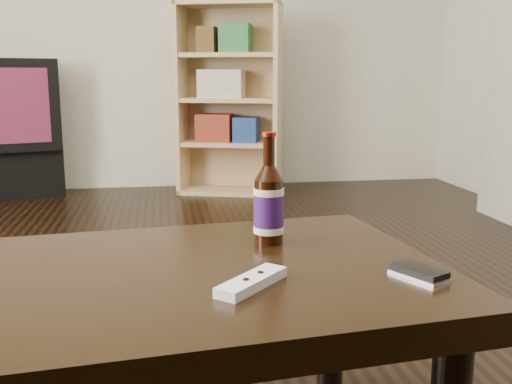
{
  "coord_description": "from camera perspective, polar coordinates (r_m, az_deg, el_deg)",
  "views": [
    {
      "loc": [
        0.21,
        -1.68,
        0.86
      ],
      "look_at": [
        0.42,
        -0.34,
        0.59
      ],
      "focal_mm": 42.0,
      "sensor_mm": 36.0,
      "label": 1
    }
  ],
  "objects": [
    {
      "name": "remote",
      "position": [
        1.13,
        -0.4,
        -8.56
      ],
      "size": [
        0.15,
        0.16,
        0.02
      ],
      "rotation": [
        0.0,
        0.0,
        -0.74
      ],
      "color": "silver",
      "rests_on": "coffee_table"
    },
    {
      "name": "phone",
      "position": [
        1.22,
        15.28,
        -7.44
      ],
      "size": [
        0.1,
        0.12,
        0.02
      ],
      "rotation": [
        0.0,
        0.0,
        0.48
      ],
      "color": "#A7A7A9",
      "rests_on": "coffee_table"
    },
    {
      "name": "coffee_table",
      "position": [
        1.24,
        -11.35,
        -10.43
      ],
      "size": [
        1.33,
        0.87,
        0.47
      ],
      "rotation": [
        0.0,
        0.0,
        0.11
      ],
      "color": "black",
      "rests_on": "floor"
    },
    {
      "name": "beer_bottle",
      "position": [
        1.39,
        1.22,
        -1.23
      ],
      "size": [
        0.08,
        0.08,
        0.26
      ],
      "rotation": [
        0.0,
        0.0,
        0.08
      ],
      "color": "black",
      "rests_on": "coffee_table"
    },
    {
      "name": "wall_back",
      "position": [
        4.72,
        -12.07,
        16.84
      ],
      "size": [
        5.0,
        0.02,
        2.7
      ],
      "primitive_type": "cube",
      "color": "silver",
      "rests_on": "ground"
    },
    {
      "name": "bookshelf",
      "position": [
        4.4,
        -2.59,
        9.13
      ],
      "size": [
        0.8,
        0.54,
        1.36
      ],
      "rotation": [
        0.0,
        0.0,
        -0.31
      ],
      "color": "#9D7B59",
      "rests_on": "floor"
    },
    {
      "name": "floor",
      "position": [
        1.9,
        -14.96,
        -16.38
      ],
      "size": [
        5.0,
        6.0,
        0.01
      ],
      "primitive_type": "cube",
      "color": "black",
      "rests_on": "ground"
    }
  ]
}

